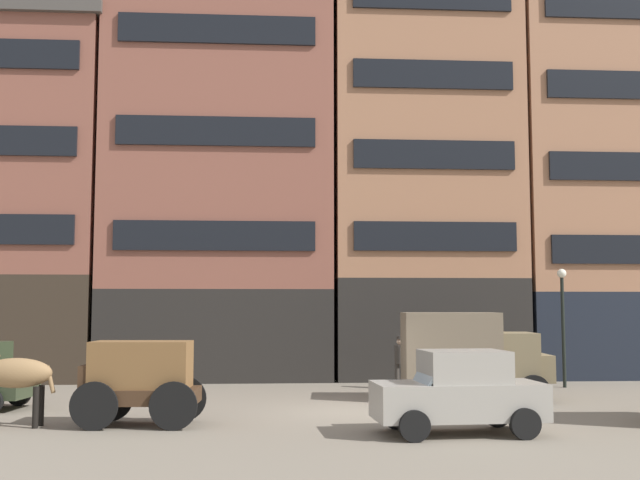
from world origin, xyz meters
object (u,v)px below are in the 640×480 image
Objects in this scene: delivery_truck_near at (470,352)px; sedan_light at (459,392)px; draft_horse at (12,372)px; streetlamp_curbside at (563,310)px; cargo_wagon at (139,377)px; pedestrian_officer at (400,360)px.

delivery_truck_near is 6.14m from sedan_light.
draft_horse is 10.37m from sedan_light.
delivery_truck_near is at bearing -141.58° from streetlamp_curbside.
sedan_light is at bearing -107.19° from delivery_truck_near.
draft_horse reaches higher than cargo_wagon.
sedan_light is (7.28, -1.66, -0.23)m from cargo_wagon.
draft_horse is 17.99m from streetlamp_curbside.
sedan_light is at bearing -12.88° from cargo_wagon.
cargo_wagon is at bearing -155.27° from delivery_truck_near.
cargo_wagon is 15.39m from streetlamp_curbside.
cargo_wagon is 10.01m from delivery_truck_near.
cargo_wagon is 1.66× the size of pedestrian_officer.
cargo_wagon is 7.47m from sedan_light.
streetlamp_curbside is (13.32, 7.55, 1.52)m from cargo_wagon.
cargo_wagon is at bearing 167.12° from sedan_light.
delivery_truck_near reaches higher than draft_horse.
pedestrian_officer is at bearing -179.26° from streetlamp_curbside.
draft_horse is at bearing 170.74° from sedan_light.
cargo_wagon is 0.67× the size of delivery_truck_near.
sedan_light is at bearing -9.26° from draft_horse.
sedan_light is 2.11× the size of pedestrian_officer.
draft_horse is 0.62× the size of sedan_light.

